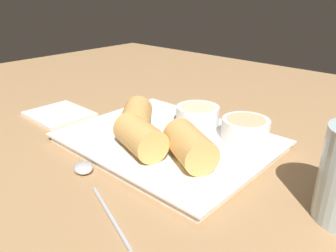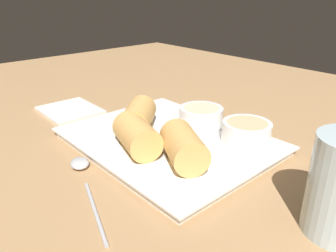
{
  "view_description": "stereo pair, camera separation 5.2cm",
  "coord_description": "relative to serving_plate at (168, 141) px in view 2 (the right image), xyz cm",
  "views": [
    {
      "loc": [
        30.67,
        -37.5,
        26.69
      ],
      "look_at": [
        -2.83,
        -0.67,
        5.53
      ],
      "focal_mm": 35.0,
      "sensor_mm": 36.0,
      "label": 1
    },
    {
      "loc": [
        34.34,
        -33.79,
        26.69
      ],
      "look_at": [
        -2.83,
        -0.67,
        5.53
      ],
      "focal_mm": 35.0,
      "sensor_mm": 36.0,
      "label": 2
    }
  ],
  "objects": [
    {
      "name": "roll_front_right",
      "position": [
        -6.0,
        -1.5,
        3.28
      ],
      "size": [
        9.68,
        9.93,
        5.08
      ],
      "color": "#DBA356",
      "rests_on": "serving_plate"
    },
    {
      "name": "serving_plate",
      "position": [
        0.0,
        0.0,
        0.0
      ],
      "size": [
        33.23,
        26.15,
        1.5
      ],
      "color": "white",
      "rests_on": "table_surface"
    },
    {
      "name": "table_surface",
      "position": [
        2.83,
        0.67,
        -1.76
      ],
      "size": [
        180.0,
        140.0,
        2.0
      ],
      "color": "#A87F54",
      "rests_on": "ground"
    },
    {
      "name": "dipping_bowl_near",
      "position": [
        0.11,
        7.87,
        2.59
      ],
      "size": [
        7.85,
        7.85,
        3.39
      ],
      "color": "white",
      "rests_on": "serving_plate"
    },
    {
      "name": "roll_front_left",
      "position": [
        7.41,
        -3.83,
        3.28
      ],
      "size": [
        10.15,
        8.64,
        5.08
      ],
      "color": "#DBA356",
      "rests_on": "serving_plate"
    },
    {
      "name": "roll_back_left",
      "position": [
        0.02,
        -6.63,
        3.28
      ],
      "size": [
        10.08,
        7.43,
        5.08
      ],
      "color": "#DBA356",
      "rests_on": "serving_plate"
    },
    {
      "name": "spoon",
      "position": [
        -0.96,
        -15.44,
        -0.23
      ],
      "size": [
        19.07,
        7.97,
        1.22
      ],
      "color": "#B2B2B7",
      "rests_on": "table_surface"
    },
    {
      "name": "napkin",
      "position": [
        -26.22,
        -4.91,
        -0.46
      ],
      "size": [
        12.73,
        10.88,
        0.6
      ],
      "color": "silver",
      "rests_on": "table_surface"
    },
    {
      "name": "dipping_bowl_far",
      "position": [
        9.71,
        8.24,
        2.59
      ],
      "size": [
        7.85,
        7.85,
        3.39
      ],
      "color": "white",
      "rests_on": "serving_plate"
    }
  ]
}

